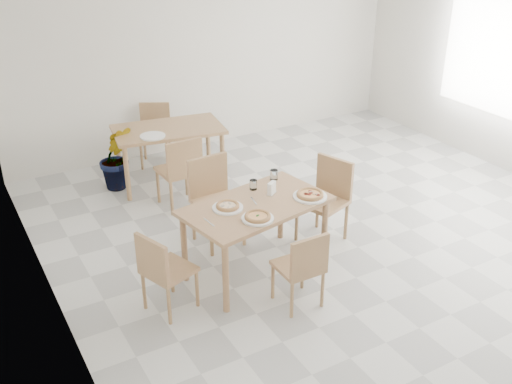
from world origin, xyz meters
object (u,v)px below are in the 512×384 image
tumbler_b (274,175)px  chair_north (214,194)px  chair_south (303,265)px  pizza_margherita (258,216)px  plate_margherita (258,218)px  second_table (168,135)px  chair_west (162,268)px  chair_back_n (155,129)px  tumbler_a (253,185)px  pizza_pepperoni (310,194)px  plate_pepperoni (310,196)px  main_table (256,212)px  chair_east (327,194)px  pizza_mushroom (228,206)px  chair_back_s (181,168)px  plate_mushroom (228,208)px  potted_plant (117,157)px  plate_empty (153,136)px  napkin_holder (272,189)px

tumbler_b → chair_north: bearing=142.2°
chair_south → tumbler_b: (0.35, 1.08, 0.36)m
chair_south → pizza_margherita: (-0.21, 0.44, 0.34)m
plate_margherita → second_table: 2.60m
chair_west → chair_back_n: 3.40m
pizza_margherita → tumbler_b: tumbler_b is taller
tumbler_a → tumbler_b: size_ratio=0.93×
pizza_margherita → pizza_pepperoni: same height
chair_south → plate_pepperoni: same height
main_table → pizza_margherita: bearing=-127.5°
chair_east → pizza_mushroom: bearing=-101.6°
pizza_pepperoni → tumbler_b: tumbler_b is taller
chair_north → chair_east: chair_north is taller
chair_south → chair_north: bearing=-83.8°
second_table → chair_back_s: 0.74m
plate_mushroom → tumbler_a: (0.41, 0.24, 0.04)m
chair_south → plate_mushroom: 0.88m
chair_west → plate_margherita: (0.89, -0.11, 0.30)m
pizza_margherita → potted_plant: bearing=98.9°
pizza_mushroom → plate_pepperoni: bearing=-13.2°
chair_north → tumbler_b: 0.69m
chair_east → pizza_pepperoni: (-0.47, -0.34, 0.26)m
chair_east → tumbler_a: bearing=-114.1°
tumbler_a → chair_south: bearing=-93.6°
chair_back_s → tumbler_b: bearing=110.0°
main_table → pizza_pepperoni: pizza_pepperoni is taller
tumbler_b → pizza_pepperoni: bearing=-79.5°
tumbler_a → plate_margherita: bearing=-115.9°
plate_pepperoni → pizza_margherita: 0.67m
pizza_mushroom → plate_empty: size_ratio=0.75×
tumbler_b → second_table: size_ratio=0.07×
plate_pepperoni → pizza_margherita: pizza_margherita is taller
chair_west → napkin_holder: (1.25, 0.25, 0.36)m
chair_south → tumbler_a: 1.05m
chair_north → plate_pepperoni: chair_north is taller
pizza_margherita → second_table: bearing=85.6°
chair_east → plate_margherita: 1.24m
plate_mushroom → pizza_mushroom: bearing=172.9°
tumbler_a → tumbler_b: tumbler_b is taller
pizza_mushroom → second_table: (0.34, 2.27, -0.13)m
chair_north → second_table: 1.57m
plate_margherita → tumbler_b: (0.56, 0.64, 0.04)m
plate_mushroom → plate_pepperoni: size_ratio=0.88×
plate_pepperoni → chair_west: bearing=-179.4°
plate_pepperoni → chair_south: bearing=-128.4°
chair_south → pizza_pepperoni: bearing=-128.0°
chair_east → plate_mushroom: size_ratio=3.10×
plate_pepperoni → napkin_holder: (-0.29, 0.23, 0.05)m
pizza_mushroom → potted_plant: (-0.29, 2.45, -0.36)m
plate_pepperoni → pizza_margherita: size_ratio=1.29×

